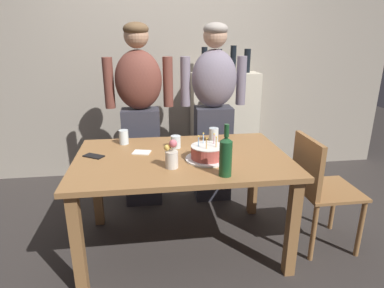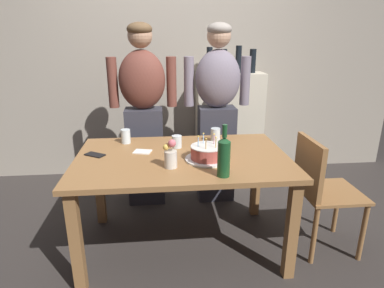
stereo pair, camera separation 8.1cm
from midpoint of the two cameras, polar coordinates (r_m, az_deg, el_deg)
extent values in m
plane|color=#332D2B|center=(2.66, -2.50, -17.20)|extent=(10.00, 10.00, 0.00)
cube|color=#9E9384|center=(3.72, -5.10, 14.53)|extent=(5.20, 0.10, 2.60)
cube|color=olive|center=(2.32, -2.75, -2.55)|extent=(1.50, 0.96, 0.03)
cube|color=olive|center=(2.18, -20.43, -16.32)|extent=(0.07, 0.07, 0.70)
cube|color=olive|center=(2.29, 16.16, -14.00)|extent=(0.07, 0.07, 0.70)
cube|color=olive|center=(2.88, -17.11, -7.06)|extent=(0.07, 0.07, 0.70)
cube|color=olive|center=(2.96, 9.91, -5.72)|extent=(0.07, 0.07, 0.70)
cylinder|color=white|center=(2.24, 1.69, -2.62)|extent=(0.30, 0.30, 0.01)
cylinder|color=#B24C42|center=(2.23, 1.70, -1.48)|extent=(0.23, 0.23, 0.08)
cylinder|color=silver|center=(2.21, 1.71, -0.39)|extent=(0.23, 0.23, 0.01)
cylinder|color=pink|center=(2.24, 2.84, 0.82)|extent=(0.01, 0.01, 0.06)
sphere|color=#F9C64C|center=(2.23, 2.85, 1.77)|extent=(0.01, 0.01, 0.01)
cylinder|color=#93B7DB|center=(2.25, 0.97, 0.92)|extent=(0.01, 0.01, 0.06)
sphere|color=#F9C64C|center=(2.24, 0.98, 1.87)|extent=(0.01, 0.01, 0.01)
cylinder|color=#93B7DB|center=(2.19, 0.10, 0.40)|extent=(0.01, 0.01, 0.06)
sphere|color=#F9C64C|center=(2.18, 0.10, 1.37)|extent=(0.01, 0.01, 0.01)
cylinder|color=#EAB266|center=(2.14, 1.47, -0.04)|extent=(0.01, 0.01, 0.06)
sphere|color=#F9C64C|center=(2.13, 1.48, 0.95)|extent=(0.01, 0.01, 0.01)
cylinder|color=#EAB266|center=(2.18, 3.20, 0.23)|extent=(0.01, 0.01, 0.06)
sphere|color=#F9C64C|center=(2.16, 3.22, 1.21)|extent=(0.01, 0.01, 0.01)
cylinder|color=silver|center=(2.47, -3.80, 0.38)|extent=(0.08, 0.08, 0.09)
cylinder|color=silver|center=(2.62, -12.73, 1.19)|extent=(0.07, 0.07, 0.11)
cylinder|color=silver|center=(2.61, 2.93, 1.61)|extent=(0.08, 0.08, 0.11)
cylinder|color=#194723|center=(1.96, 4.74, -2.58)|extent=(0.08, 0.08, 0.22)
cone|color=#194723|center=(1.92, 4.83, 0.84)|extent=(0.08, 0.08, 0.03)
cylinder|color=#194723|center=(1.91, 4.87, 2.34)|extent=(0.03, 0.03, 0.08)
cube|color=black|center=(2.41, -17.74, -2.03)|extent=(0.16, 0.14, 0.01)
cube|color=white|center=(2.41, -9.75, -1.45)|extent=(0.14, 0.12, 0.01)
cylinder|color=silver|center=(2.10, -4.67, -2.73)|extent=(0.08, 0.08, 0.11)
sphere|color=silver|center=(2.06, -4.35, -0.09)|extent=(0.05, 0.05, 0.05)
sphere|color=gold|center=(2.08, -4.72, -0.12)|extent=(0.04, 0.04, 0.04)
sphere|color=gold|center=(2.07, -5.52, -0.63)|extent=(0.04, 0.04, 0.04)
sphere|color=#DB6670|center=(2.05, -4.46, 0.07)|extent=(0.05, 0.05, 0.05)
cube|color=#33333D|center=(3.13, -9.40, -2.24)|extent=(0.34, 0.23, 0.92)
ellipsoid|color=brown|center=(2.95, -10.13, 10.95)|extent=(0.41, 0.27, 0.52)
sphere|color=tan|center=(2.93, -10.56, 18.14)|extent=(0.21, 0.21, 0.21)
ellipsoid|color=brown|center=(2.91, -10.64, 19.17)|extent=(0.21, 0.21, 0.12)
cylinder|color=brown|center=(2.99, -5.01, 10.74)|extent=(0.09, 0.09, 0.44)
cylinder|color=brown|center=(3.01, -15.12, 10.23)|extent=(0.09, 0.09, 0.44)
cube|color=#33333D|center=(3.17, 2.91, -1.68)|extent=(0.34, 0.23, 0.92)
ellipsoid|color=slate|center=(3.00, 3.14, 11.33)|extent=(0.41, 0.27, 0.52)
sphere|color=tan|center=(2.98, 3.27, 18.41)|extent=(0.21, 0.21, 0.21)
ellipsoid|color=gray|center=(2.96, 3.35, 19.42)|extent=(0.21, 0.21, 0.12)
cylinder|color=slate|center=(3.09, 7.85, 10.91)|extent=(0.09, 0.09, 0.44)
cylinder|color=slate|center=(3.00, -1.95, 10.83)|extent=(0.09, 0.09, 0.44)
cube|color=olive|center=(2.63, 21.91, -7.45)|extent=(0.42, 0.42, 0.02)
cube|color=olive|center=(2.47, 18.64, -3.49)|extent=(0.04, 0.40, 0.40)
cylinder|color=olive|center=(2.70, 26.59, -13.15)|extent=(0.04, 0.04, 0.45)
cylinder|color=olive|center=(2.96, 22.76, -9.75)|extent=(0.04, 0.04, 0.45)
cylinder|color=olive|center=(2.53, 19.59, -14.43)|extent=(0.04, 0.04, 0.45)
cylinder|color=olive|center=(2.80, 16.28, -10.62)|extent=(0.04, 0.04, 0.45)
cube|color=beige|center=(3.71, 4.98, 3.27)|extent=(0.73, 0.30, 1.17)
cylinder|color=black|center=(3.54, 1.51, 14.45)|extent=(0.06, 0.06, 0.27)
cylinder|color=black|center=(3.57, 4.05, 14.28)|extent=(0.06, 0.06, 0.25)
cylinder|color=black|center=(3.60, 6.55, 14.52)|extent=(0.06, 0.06, 0.28)
cylinder|color=black|center=(3.64, 8.98, 14.19)|extent=(0.07, 0.07, 0.25)
camera|label=1|loc=(0.04, -91.03, -0.34)|focal=30.48mm
camera|label=2|loc=(0.04, 88.97, 0.34)|focal=30.48mm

